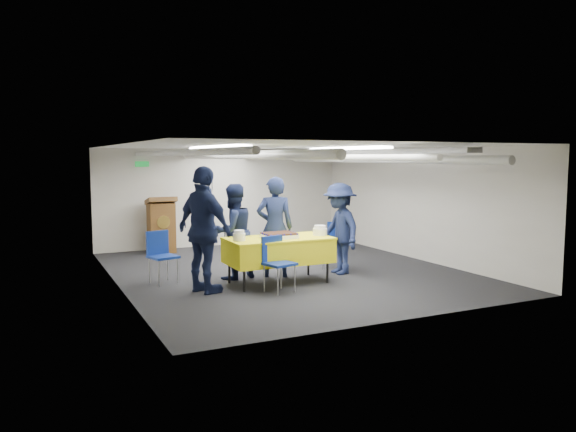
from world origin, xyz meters
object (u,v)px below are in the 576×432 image
object	(u,v)px
sailor_b	(233,232)
chair_right	(336,240)
sailor_c	(204,230)
chair_near	(276,258)
sailor_a	(275,227)
sheet_cake	(279,235)
sailor_d	(340,229)
chair_left	(161,251)
podium	(161,225)
serving_table	(278,250)

from	to	relation	value
sailor_b	chair_right	bearing A→B (deg)	166.49
chair_right	sailor_c	size ratio (longest dim) A/B	0.44
chair_near	sailor_b	bearing A→B (deg)	104.16
sailor_c	sailor_a	bearing A→B (deg)	-89.28
sheet_cake	sailor_d	distance (m)	1.36
chair_near	chair_left	world-z (taller)	same
chair_left	podium	bearing A→B (deg)	76.80
serving_table	sheet_cake	bearing A→B (deg)	-103.96
serving_table	sailor_b	bearing A→B (deg)	131.21
chair_left	sailor_a	size ratio (longest dim) A/B	0.49
sailor_b	serving_table	bearing A→B (deg)	116.83
sailor_a	sailor_b	bearing A→B (deg)	9.30
podium	sailor_c	bearing A→B (deg)	-93.50
sheet_cake	chair_right	world-z (taller)	chair_right
chair_left	sailor_a	xyz separation A→B (m)	(1.93, -0.39, 0.35)
sailor_d	chair_right	bearing A→B (deg)	157.24
chair_near	sailor_b	world-z (taller)	sailor_b
sailor_b	sailor_c	world-z (taller)	sailor_c
sailor_b	sailor_d	world-z (taller)	sailor_b
sailor_b	sailor_d	bearing A→B (deg)	152.87
chair_near	chair_left	distance (m)	2.04
chair_near	sailor_d	size ratio (longest dim) A/B	0.53
podium	sailor_a	size ratio (longest dim) A/B	0.71
serving_table	sailor_c	size ratio (longest dim) A/B	0.88
chair_right	sailor_d	size ratio (longest dim) A/B	0.53
sheet_cake	sailor_c	size ratio (longest dim) A/B	0.28
sailor_a	chair_near	bearing A→B (deg)	88.41
sailor_a	chair_right	bearing A→B (deg)	-150.35
podium	chair_right	size ratio (longest dim) A/B	1.44
chair_near	sailor_a	distance (m)	1.14
chair_left	sailor_c	world-z (taller)	sailor_c
serving_table	chair_left	distance (m)	1.98
sailor_b	sailor_c	xyz separation A→B (m)	(-0.75, -0.77, 0.16)
sailor_c	chair_left	bearing A→B (deg)	2.79
sailor_c	serving_table	bearing A→B (deg)	-106.62
chair_near	serving_table	bearing A→B (deg)	61.77
sailor_d	sheet_cake	bearing A→B (deg)	-77.94
sailor_c	sailor_d	size ratio (longest dim) A/B	1.20
podium	sailor_b	bearing A→B (deg)	-81.19
sailor_d	sailor_b	bearing A→B (deg)	-102.80
serving_table	sailor_d	size ratio (longest dim) A/B	1.06
chair_left	chair_near	bearing A→B (deg)	-43.01
chair_left	sailor_a	bearing A→B (deg)	-11.57
sailor_a	sailor_d	size ratio (longest dim) A/B	1.07
sailor_d	chair_left	bearing A→B (deg)	-102.16
podium	sailor_b	world-z (taller)	sailor_b
chair_near	sailor_d	world-z (taller)	sailor_d
chair_left	sailor_c	distance (m)	1.19
sailor_c	sailor_d	xyz separation A→B (m)	(2.63, 0.34, -0.16)
chair_left	sailor_d	size ratio (longest dim) A/B	0.53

